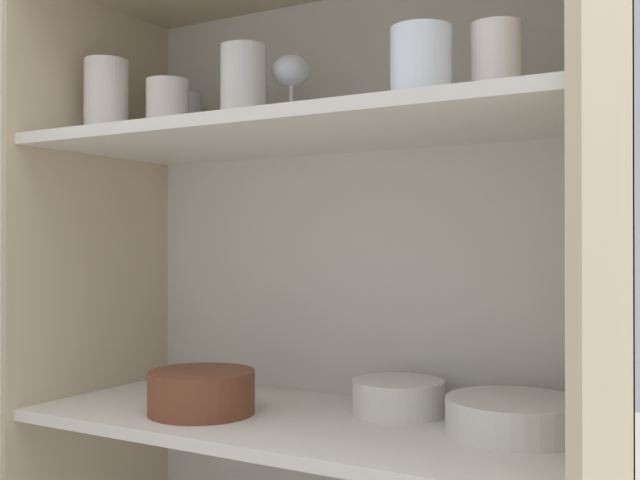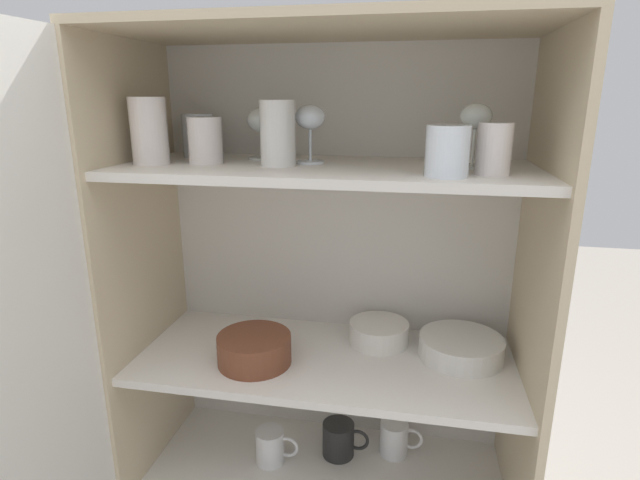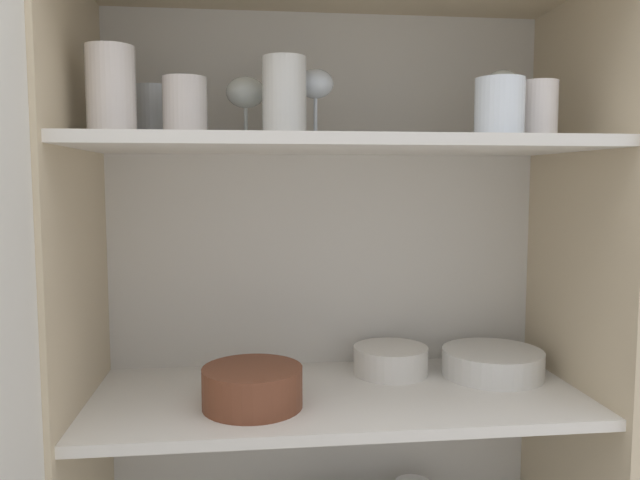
# 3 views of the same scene
# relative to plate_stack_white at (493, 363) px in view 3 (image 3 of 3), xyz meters

# --- Properties ---
(cupboard_back_panel) EXTENTS (0.97, 0.02, 1.48)m
(cupboard_back_panel) POSITION_rel_plate_stack_white_xyz_m (-0.33, 0.14, -0.01)
(cupboard_back_panel) COLOR silver
(cupboard_back_panel) RESTS_ON ground_plane
(cupboard_side_left) EXTENTS (0.02, 0.43, 1.48)m
(cupboard_side_left) POSITION_rel_plate_stack_white_xyz_m (-0.81, -0.06, -0.01)
(cupboard_side_left) COLOR #CCB793
(cupboard_side_left) RESTS_ON ground_plane
(cupboard_side_right) EXTENTS (0.02, 0.43, 1.48)m
(cupboard_side_right) POSITION_rel_plate_stack_white_xyz_m (0.14, -0.06, -0.01)
(cupboard_side_right) COLOR #CCB793
(cupboard_side_right) RESTS_ON ground_plane
(shelf_board_middle) EXTENTS (0.93, 0.39, 0.02)m
(shelf_board_middle) POSITION_rel_plate_stack_white_xyz_m (-0.33, -0.06, -0.04)
(shelf_board_middle) COLOR silver
(shelf_board_upper) EXTENTS (0.93, 0.39, 0.02)m
(shelf_board_upper) POSITION_rel_plate_stack_white_xyz_m (-0.33, -0.06, 0.44)
(shelf_board_upper) COLOR silver
(tumbler_glass_0) EXTENTS (0.08, 0.08, 0.11)m
(tumbler_glass_0) POSITION_rel_plate_stack_white_xyz_m (-0.68, 0.04, 0.51)
(tumbler_glass_0) COLOR white
(tumbler_glass_0) RESTS_ON shelf_board_upper
(tumbler_glass_1) EXTENTS (0.07, 0.07, 0.10)m
(tumbler_glass_1) POSITION_rel_plate_stack_white_xyz_m (0.01, -0.14, 0.50)
(tumbler_glass_1) COLOR silver
(tumbler_glass_1) RESTS_ON shelf_board_upper
(tumbler_glass_2) EXTENTS (0.08, 0.08, 0.10)m
(tumbler_glass_2) POSITION_rel_plate_stack_white_xyz_m (-0.08, -0.18, 0.50)
(tumbler_glass_2) COLOR white
(tumbler_glass_2) RESTS_ON shelf_board_upper
(tumbler_glass_3) EXTENTS (0.08, 0.08, 0.14)m
(tumbler_glass_3) POSITION_rel_plate_stack_white_xyz_m (-0.44, -0.09, 0.52)
(tumbler_glass_3) COLOR white
(tumbler_glass_3) RESTS_ON shelf_board_upper
(tumbler_glass_4) EXTENTS (0.08, 0.08, 0.10)m
(tumbler_glass_4) POSITION_rel_plate_stack_white_xyz_m (-0.61, -0.08, 0.51)
(tumbler_glass_4) COLOR silver
(tumbler_glass_4) RESTS_ON shelf_board_upper
(tumbler_glass_5) EXTENTS (0.08, 0.08, 0.15)m
(tumbler_glass_5) POSITION_rel_plate_stack_white_xyz_m (-0.73, -0.12, 0.53)
(tumbler_glass_5) COLOR silver
(tumbler_glass_5) RESTS_ON shelf_board_upper
(wine_glass_0) EXTENTS (0.07, 0.07, 0.14)m
(wine_glass_0) POSITION_rel_plate_stack_white_xyz_m (-0.01, -0.05, 0.55)
(wine_glass_0) COLOR white
(wine_glass_0) RESTS_ON shelf_board_upper
(wine_glass_1) EXTENTS (0.07, 0.07, 0.13)m
(wine_glass_1) POSITION_rel_plate_stack_white_xyz_m (-0.37, -0.04, 0.55)
(wine_glass_1) COLOR white
(wine_glass_1) RESTS_ON shelf_board_upper
(wine_glass_2) EXTENTS (0.08, 0.08, 0.12)m
(wine_glass_2) POSITION_rel_plate_stack_white_xyz_m (-0.50, 0.02, 0.54)
(wine_glass_2) COLOR white
(wine_glass_2) RESTS_ON shelf_board_upper
(plate_stack_white) EXTENTS (0.21, 0.21, 0.05)m
(plate_stack_white) POSITION_rel_plate_stack_white_xyz_m (0.00, 0.00, 0.00)
(plate_stack_white) COLOR silver
(plate_stack_white) RESTS_ON shelf_board_middle
(mixing_bowl_large) EXTENTS (0.18, 0.18, 0.07)m
(mixing_bowl_large) POSITION_rel_plate_stack_white_xyz_m (-0.50, -0.12, 0.01)
(mixing_bowl_large) COLOR brown
(mixing_bowl_large) RESTS_ON shelf_board_middle
(serving_bowl_small) EXTENTS (0.16, 0.16, 0.06)m
(serving_bowl_small) POSITION_rel_plate_stack_white_xyz_m (-0.21, 0.04, 0.00)
(serving_bowl_small) COLOR silver
(serving_bowl_small) RESTS_ON shelf_board_middle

